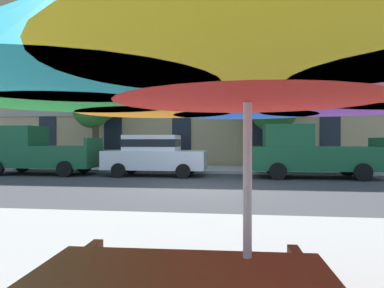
{
  "coord_description": "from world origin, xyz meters",
  "views": [
    {
      "loc": [
        1.16,
        -11.39,
        1.56
      ],
      "look_at": [
        -0.72,
        3.2,
        1.4
      ],
      "focal_mm": 33.11,
      "sensor_mm": 36.0,
      "label": 1
    }
  ],
  "objects_px": {
    "pickup_green": "(37,152)",
    "pickup_green_midblock": "(309,153)",
    "street_tree_left": "(96,105)",
    "street_tree_middle": "(269,97)",
    "patio_umbrella": "(248,66)",
    "sedan_white": "(154,154)"
  },
  "relations": [
    {
      "from": "pickup_green_midblock",
      "to": "sedan_white",
      "type": "bearing_deg",
      "value": -180.0
    },
    {
      "from": "street_tree_left",
      "to": "street_tree_middle",
      "type": "xyz_separation_m",
      "value": [
        9.33,
        -0.19,
        0.28
      ]
    },
    {
      "from": "pickup_green",
      "to": "street_tree_middle",
      "type": "height_order",
      "value": "street_tree_middle"
    },
    {
      "from": "street_tree_left",
      "to": "street_tree_middle",
      "type": "bearing_deg",
      "value": -1.15
    },
    {
      "from": "street_tree_middle",
      "to": "street_tree_left",
      "type": "bearing_deg",
      "value": 178.85
    },
    {
      "from": "street_tree_middle",
      "to": "pickup_green",
      "type": "bearing_deg",
      "value": -162.44
    },
    {
      "from": "sedan_white",
      "to": "street_tree_left",
      "type": "xyz_separation_m",
      "value": [
        -4.11,
        3.57,
        2.57
      ]
    },
    {
      "from": "pickup_green_midblock",
      "to": "street_tree_left",
      "type": "relative_size",
      "value": 1.07
    },
    {
      "from": "patio_umbrella",
      "to": "pickup_green",
      "type": "bearing_deg",
      "value": 125.76
    },
    {
      "from": "street_tree_left",
      "to": "patio_umbrella",
      "type": "xyz_separation_m",
      "value": [
        7.79,
        -16.27,
        -1.47
      ]
    },
    {
      "from": "pickup_green",
      "to": "street_tree_middle",
      "type": "relative_size",
      "value": 0.89
    },
    {
      "from": "pickup_green",
      "to": "pickup_green_midblock",
      "type": "xyz_separation_m",
      "value": [
        11.99,
        0.0,
        0.0
      ]
    },
    {
      "from": "pickup_green",
      "to": "pickup_green_midblock",
      "type": "bearing_deg",
      "value": 0.0
    },
    {
      "from": "sedan_white",
      "to": "street_tree_left",
      "type": "bearing_deg",
      "value": 139.03
    },
    {
      "from": "sedan_white",
      "to": "patio_umbrella",
      "type": "bearing_deg",
      "value": -73.85
    },
    {
      "from": "street_tree_left",
      "to": "street_tree_middle",
      "type": "distance_m",
      "value": 9.34
    },
    {
      "from": "pickup_green_midblock",
      "to": "patio_umbrella",
      "type": "distance_m",
      "value": 13.05
    },
    {
      "from": "street_tree_left",
      "to": "patio_umbrella",
      "type": "height_order",
      "value": "street_tree_left"
    },
    {
      "from": "pickup_green",
      "to": "street_tree_left",
      "type": "distance_m",
      "value": 4.56
    },
    {
      "from": "street_tree_left",
      "to": "street_tree_middle",
      "type": "height_order",
      "value": "street_tree_middle"
    },
    {
      "from": "sedan_white",
      "to": "street_tree_middle",
      "type": "xyz_separation_m",
      "value": [
        5.22,
        3.38,
        2.85
      ]
    },
    {
      "from": "street_tree_middle",
      "to": "patio_umbrella",
      "type": "distance_m",
      "value": 16.25
    }
  ]
}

